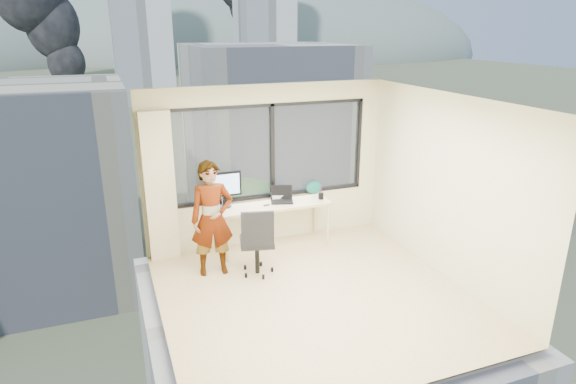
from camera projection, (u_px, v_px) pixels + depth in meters
name	position (u px, v px, depth m)	size (l,w,h in m)	color
floor	(314.00, 295.00, 6.63)	(4.00, 4.00, 0.01)	#D4BD8A
ceiling	(318.00, 101.00, 5.80)	(4.00, 4.00, 0.01)	white
wall_front	(405.00, 275.00, 4.44)	(4.00, 0.01, 2.60)	beige
wall_left	(154.00, 226.00, 5.54)	(0.01, 4.00, 2.60)	beige
wall_right	(446.00, 187.00, 6.88)	(0.01, 4.00, 2.60)	beige
window_wall	(269.00, 151.00, 7.93)	(3.30, 0.16, 1.55)	black
curtain	(160.00, 187.00, 7.35)	(0.45, 0.14, 2.30)	beige
desk	(274.00, 225.00, 7.98)	(1.80, 0.60, 0.75)	tan
chair	(257.00, 240.00, 7.06)	(0.54, 0.54, 1.06)	black
person	(212.00, 219.00, 6.98)	(0.61, 0.40, 1.68)	#2D2D33
monitor	(223.00, 189.00, 7.63)	(0.57, 0.12, 0.57)	black
game_console	(280.00, 195.00, 8.13)	(0.31, 0.26, 0.08)	white
laptop	(282.00, 195.00, 7.88)	(0.35, 0.37, 0.23)	black
cellphone	(266.00, 205.00, 7.77)	(0.10, 0.05, 0.01)	black
pen_cup	(321.00, 196.00, 8.05)	(0.09, 0.09, 0.11)	black
handbag	(314.00, 187.00, 8.29)	(0.28, 0.14, 0.22)	#0E544F
exterior_ground	(113.00, 104.00, 117.51)	(400.00, 400.00, 0.04)	#515B3D
near_bldg_a	(6.00, 194.00, 32.45)	(16.00, 12.00, 14.00)	beige
near_bldg_b	(268.00, 133.00, 46.25)	(14.00, 13.00, 16.00)	silver
near_bldg_c	(493.00, 172.00, 44.37)	(12.00, 10.00, 10.00)	beige
far_tower_b	(141.00, 38.00, 115.41)	(13.00, 13.00, 30.00)	silver
far_tower_c	(265.00, 43.00, 146.17)	(15.00, 15.00, 26.00)	silver
hill_b	(259.00, 55.00, 328.37)	(300.00, 220.00, 96.00)	slate
tree_b	(247.00, 275.00, 26.95)	(7.60, 7.60, 9.00)	#1B4517
tree_c	(352.00, 150.00, 52.33)	(8.40, 8.40, 10.00)	#1B4517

